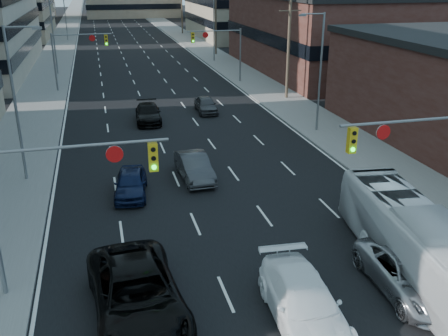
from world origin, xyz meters
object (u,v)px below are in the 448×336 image
(silver_suv, at_px, (409,275))
(sedan_blue, at_px, (131,183))
(white_van, at_px, (304,302))
(black_pickup, at_px, (137,294))
(transit_bus, at_px, (414,241))

(silver_suv, height_order, sedan_blue, silver_suv)
(white_van, height_order, silver_suv, white_van)
(silver_suv, relative_size, sedan_blue, 1.27)
(black_pickup, distance_m, silver_suv, 10.33)
(black_pickup, distance_m, white_van, 5.91)
(sedan_blue, bearing_deg, black_pickup, -86.05)
(silver_suv, bearing_deg, white_van, -169.09)
(black_pickup, xyz_separation_m, silver_suv, (10.28, -1.08, -0.18))
(sedan_blue, bearing_deg, transit_bus, -38.24)
(black_pickup, height_order, white_van, black_pickup)
(black_pickup, distance_m, sedan_blue, 10.84)
(transit_bus, bearing_deg, silver_suv, -121.46)
(white_van, xyz_separation_m, sedan_blue, (-5.03, 12.59, -0.09))
(black_pickup, distance_m, transit_bus, 11.20)
(black_pickup, bearing_deg, white_van, -21.92)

